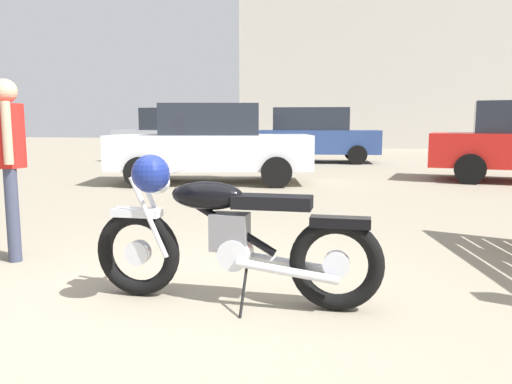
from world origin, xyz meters
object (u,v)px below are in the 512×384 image
object	(u,v)px
bystander	(8,150)
vintage_motorcycle	(224,235)
blue_hatchback_right	(178,134)
red_hatchback_near	(316,134)
dark_sedan_left	(211,144)

from	to	relation	value
bystander	vintage_motorcycle	bearing A→B (deg)	124.84
bystander	blue_hatchback_right	distance (m)	12.32
vintage_motorcycle	red_hatchback_near	world-z (taller)	red_hatchback_near
dark_sedan_left	bystander	bearing A→B (deg)	77.53
dark_sedan_left	red_hatchback_near	world-z (taller)	red_hatchback_near
dark_sedan_left	red_hatchback_near	size ratio (longest dim) A/B	1.11
vintage_motorcycle	red_hatchback_near	xyz separation A→B (m)	(-0.34, 13.32, 0.43)
bystander	dark_sedan_left	size ratio (longest dim) A/B	0.37
blue_hatchback_right	red_hatchback_near	xyz separation A→B (m)	(4.58, 0.55, 0.00)
vintage_motorcycle	red_hatchback_near	bearing A→B (deg)	-87.16
bystander	blue_hatchback_right	xyz separation A→B (m)	(-2.69, 12.02, -0.10)
blue_hatchback_right	red_hatchback_near	world-z (taller)	same
bystander	red_hatchback_near	size ratio (longest dim) A/B	0.41
vintage_motorcycle	dark_sedan_left	xyz separation A→B (m)	(-2.10, 7.02, 0.34)
dark_sedan_left	red_hatchback_near	xyz separation A→B (m)	(1.76, 6.30, 0.08)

